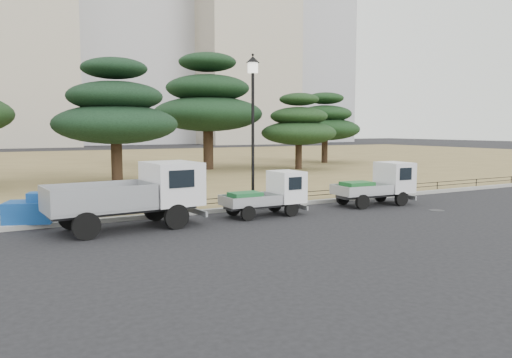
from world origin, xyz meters
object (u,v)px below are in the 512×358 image
truck_kei_rear (379,184)px  tarp_pile (31,210)px  truck_large (135,192)px  truck_kei_front (269,194)px  street_lamp (253,105)px

truck_kei_rear → tarp_pile: bearing=175.1°
truck_large → truck_kei_front: size_ratio=1.61×
truck_large → tarp_pile: 3.61m
truck_large → street_lamp: street_lamp is taller
truck_kei_front → street_lamp: (0.30, 1.85, 3.39)m
truck_large → truck_kei_rear: 10.51m
truck_kei_front → truck_kei_rear: 5.42m
street_lamp → truck_large: bearing=-161.2°
tarp_pile → street_lamp: bearing=-0.7°
truck_large → tarp_pile: size_ratio=2.82×
truck_large → truck_kei_front: 5.10m
truck_kei_front → tarp_pile: (-8.07, 1.94, -0.27)m
truck_large → truck_kei_rear: truck_large is taller
street_lamp → truck_kei_rear: bearing=-19.7°
street_lamp → tarp_pile: 9.13m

